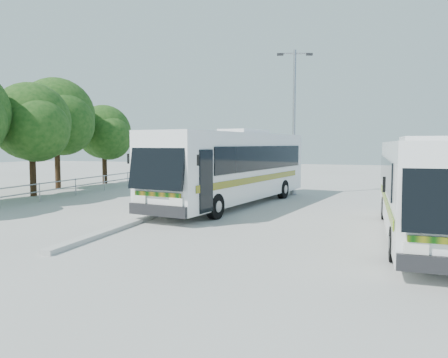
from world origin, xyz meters
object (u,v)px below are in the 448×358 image
(coach_main, at_px, (235,166))
(tree_far_c, at_px, (32,122))
(tree_far_d, at_px, (57,116))
(lamppost, at_px, (294,115))
(coach_adjacent, at_px, (424,185))
(tree_far_e, at_px, (105,132))

(coach_main, bearing_deg, tree_far_c, -169.46)
(coach_main, bearing_deg, tree_far_d, 175.03)
(tree_far_c, bearing_deg, coach_main, -0.71)
(tree_far_c, height_order, tree_far_d, tree_far_d)
(tree_far_d, xyz_separation_m, lamppost, (15.31, 1.58, -0.15))
(tree_far_d, height_order, coach_adjacent, tree_far_d)
(coach_adjacent, bearing_deg, lamppost, 119.03)
(tree_far_c, distance_m, tree_far_d, 3.93)
(coach_main, bearing_deg, coach_adjacent, -22.96)
(tree_far_c, height_order, tree_far_e, tree_far_c)
(tree_far_c, relative_size, lamppost, 0.77)
(tree_far_c, relative_size, tree_far_d, 0.88)
(tree_far_d, bearing_deg, tree_far_e, 81.37)
(tree_far_e, relative_size, coach_main, 0.46)
(tree_far_d, bearing_deg, coach_main, -16.23)
(tree_far_e, bearing_deg, lamppost, -11.29)
(tree_far_d, height_order, coach_main, tree_far_d)
(tree_far_e, height_order, coach_adjacent, tree_far_e)
(tree_far_d, xyz_separation_m, coach_main, (13.22, -3.85, -2.89))
(lamppost, bearing_deg, tree_far_c, -175.45)
(tree_far_d, distance_m, coach_main, 14.07)
(coach_adjacent, relative_size, lamppost, 1.31)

